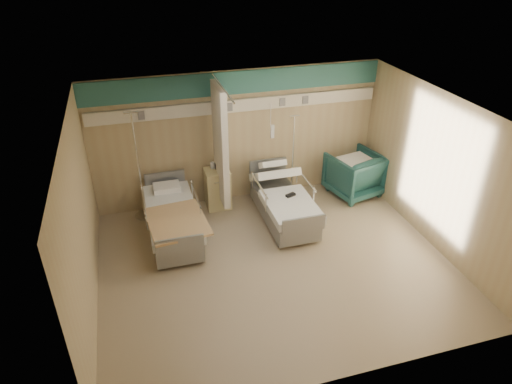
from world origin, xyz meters
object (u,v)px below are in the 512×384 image
at_px(bedside_cabinet, 218,188).
at_px(iv_stand_right, 292,180).
at_px(bed_right, 284,207).
at_px(iv_stand_left, 143,196).
at_px(bed_left, 173,224).
at_px(visitor_armchair, 355,174).

bearing_deg(bedside_cabinet, iv_stand_right, -0.04).
bearing_deg(bed_right, iv_stand_left, 160.73).
distance_m(bedside_cabinet, iv_stand_left, 1.53).
xyz_separation_m(bed_left, visitor_armchair, (4.05, 0.60, 0.16)).
bearing_deg(iv_stand_right, bedside_cabinet, 179.96).
relative_size(bedside_cabinet, iv_stand_left, 0.38).
bearing_deg(bed_left, bedside_cabinet, 40.60).
xyz_separation_m(visitor_armchair, iv_stand_right, (-1.35, 0.30, -0.10)).
xyz_separation_m(bed_right, bedside_cabinet, (-1.15, 0.90, 0.11)).
distance_m(bedside_cabinet, visitor_armchair, 3.02).
bearing_deg(visitor_armchair, bed_right, 4.23).
height_order(bed_left, bedside_cabinet, bedside_cabinet).
relative_size(bed_right, iv_stand_left, 0.96).
relative_size(bedside_cabinet, visitor_armchair, 0.81).
distance_m(iv_stand_right, iv_stand_left, 3.18).
height_order(bedside_cabinet, visitor_armchair, visitor_armchair).
bearing_deg(bedside_cabinet, bed_left, -139.40).
xyz_separation_m(bed_left, iv_stand_left, (-0.48, 0.94, 0.15)).
height_order(iv_stand_right, iv_stand_left, iv_stand_left).
xyz_separation_m(bed_right, iv_stand_left, (-2.68, 0.94, 0.15)).
distance_m(bed_left, bedside_cabinet, 1.39).
distance_m(bed_left, iv_stand_left, 1.06).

